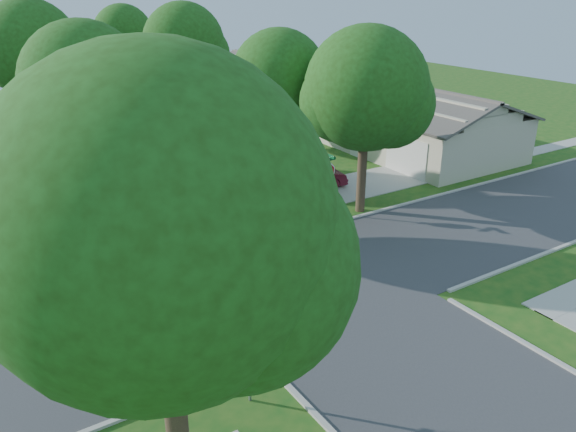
# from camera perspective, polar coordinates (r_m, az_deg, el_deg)

# --- Properties ---
(ground) EXTENTS (100.00, 100.00, 0.00)m
(ground) POSITION_cam_1_polar(r_m,az_deg,el_deg) (20.96, 1.19, -6.55)
(ground) COLOR #194E15
(ground) RESTS_ON ground
(road_ns) EXTENTS (7.00, 100.00, 0.02)m
(road_ns) POSITION_cam_1_polar(r_m,az_deg,el_deg) (20.96, 1.19, -6.53)
(road_ns) COLOR #333335
(road_ns) RESTS_ON ground
(sidewalk_ne) EXTENTS (1.20, 40.00, 0.04)m
(sidewalk_ne) POSITION_cam_1_polar(r_m,az_deg,el_deg) (45.47, -10.78, 9.22)
(sidewalk_ne) COLOR #9E9B91
(sidewalk_ne) RESTS_ON ground
(sidewalk_nw) EXTENTS (1.20, 40.00, 0.04)m
(sidewalk_nw) POSITION_cam_1_polar(r_m,az_deg,el_deg) (42.65, -26.16, 6.43)
(sidewalk_nw) COLOR #9E9B91
(sidewalk_nw) RESTS_ON ground
(driveway) EXTENTS (8.80, 3.60, 0.05)m
(driveway) POSITION_cam_1_polar(r_m,az_deg,el_deg) (30.48, 6.18, 2.93)
(driveway) COLOR #9E9B91
(driveway) RESTS_ON ground
(stop_sign_sw) EXTENTS (1.05, 0.80, 2.98)m
(stop_sign_sw) POSITION_cam_1_polar(r_m,az_deg,el_deg) (14.40, -4.09, -12.03)
(stop_sign_sw) COLOR gray
(stop_sign_sw) RESTS_ON ground
(stop_sign_ne) EXTENTS (1.05, 0.80, 2.98)m
(stop_sign_ne) POSITION_cam_1_polar(r_m,az_deg,el_deg) (26.18, 4.11, 4.32)
(stop_sign_ne) COLOR gray
(stop_sign_ne) RESTS_ON ground
(tree_e_near) EXTENTS (4.97, 4.80, 8.28)m
(tree_e_near) POSITION_cam_1_polar(r_m,az_deg,el_deg) (28.83, -0.82, 13.46)
(tree_e_near) COLOR #38281C
(tree_e_near) RESTS_ON ground
(tree_e_mid) EXTENTS (5.59, 5.40, 9.21)m
(tree_e_mid) POSITION_cam_1_polar(r_m,az_deg,el_deg) (39.39, -10.44, 16.45)
(tree_e_mid) COLOR #38281C
(tree_e_mid) RESTS_ON ground
(tree_e_far) EXTENTS (5.17, 5.00, 8.72)m
(tree_e_far) POSITION_cam_1_polar(r_m,az_deg,el_deg) (51.62, -16.28, 17.02)
(tree_e_far) COLOR #38281C
(tree_e_far) RESTS_ON ground
(tree_w_near) EXTENTS (5.38, 5.20, 8.97)m
(tree_w_near) POSITION_cam_1_polar(r_m,az_deg,el_deg) (25.18, -19.75, 11.95)
(tree_w_near) COLOR #38281C
(tree_w_near) RESTS_ON ground
(tree_w_mid) EXTENTS (5.80, 5.60, 9.56)m
(tree_w_mid) POSITION_cam_1_polar(r_m,az_deg,el_deg) (36.83, -24.51, 14.85)
(tree_w_mid) COLOR #38281C
(tree_w_mid) RESTS_ON ground
(tree_w_far) EXTENTS (4.76, 4.60, 8.04)m
(tree_w_far) POSITION_cam_1_polar(r_m,az_deg,el_deg) (49.75, -26.91, 14.82)
(tree_w_far) COLOR #38281C
(tree_w_far) RESTS_ON ground
(tree_sw_corner) EXTENTS (6.21, 6.00, 9.55)m
(tree_sw_corner) POSITION_cam_1_polar(r_m,az_deg,el_deg) (9.52, -12.63, -2.39)
(tree_sw_corner) COLOR #38281C
(tree_sw_corner) RESTS_ON ground
(tree_ne_corner) EXTENTS (5.80, 5.60, 8.66)m
(tree_ne_corner) POSITION_cam_1_polar(r_m,az_deg,el_deg) (25.94, 8.01, 12.12)
(tree_ne_corner) COLOR #38281C
(tree_ne_corner) RESTS_ON ground
(house_ne_near) EXTENTS (8.42, 13.60, 4.23)m
(house_ne_near) POSITION_cam_1_polar(r_m,az_deg,el_deg) (38.06, 12.29, 8.86)
(house_ne_near) COLOR #C0B698
(house_ne_near) RESTS_ON ground
(house_ne_far) EXTENTS (8.42, 13.60, 4.23)m
(house_ne_far) POSITION_cam_1_polar(r_m,az_deg,el_deg) (52.12, -1.88, 12.95)
(house_ne_far) COLOR #C0B698
(house_ne_far) RESTS_ON ground
(car_driveway) EXTENTS (4.11, 1.93, 1.30)m
(car_driveway) POSITION_cam_1_polar(r_m,az_deg,el_deg) (29.91, 2.24, 3.93)
(car_driveway) COLOR #51101D
(car_driveway) RESTS_ON ground
(car_curb_east) EXTENTS (2.01, 4.31, 1.43)m
(car_curb_east) POSITION_cam_1_polar(r_m,az_deg,el_deg) (39.98, -15.13, 8.05)
(car_curb_east) COLOR black
(car_curb_east) RESTS_ON ground
(car_curb_west) EXTENTS (1.88, 4.30, 1.23)m
(car_curb_west) POSITION_cam_1_polar(r_m,az_deg,el_deg) (51.27, -22.16, 10.15)
(car_curb_west) COLOR black
(car_curb_west) RESTS_ON ground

